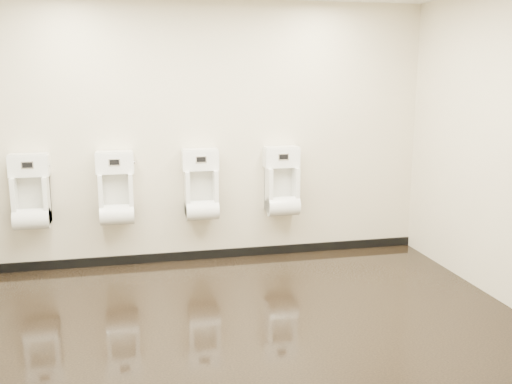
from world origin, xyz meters
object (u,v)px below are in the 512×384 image
at_px(urinal_1, 116,193).
at_px(urinal_3, 282,186).
at_px(urinal_2, 201,190).
at_px(urinal_0, 31,197).

relative_size(urinal_1, urinal_3, 1.00).
height_order(urinal_2, urinal_3, same).
bearing_deg(urinal_0, urinal_2, 0.00).
bearing_deg(urinal_3, urinal_0, 180.00).
xyz_separation_m(urinal_0, urinal_2, (1.72, 0.00, 0.00)).
xyz_separation_m(urinal_1, urinal_2, (0.89, 0.00, 0.00)).
bearing_deg(urinal_2, urinal_3, 0.00).
height_order(urinal_1, urinal_2, same).
distance_m(urinal_2, urinal_3, 0.90).
distance_m(urinal_1, urinal_2, 0.89).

